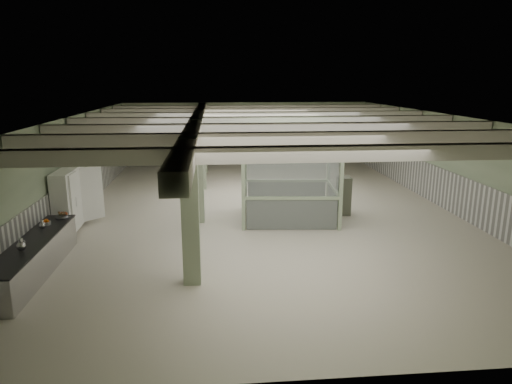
{
  "coord_description": "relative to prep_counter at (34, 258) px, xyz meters",
  "views": [
    {
      "loc": [
        -1.89,
        -16.54,
        4.89
      ],
      "look_at": [
        -0.56,
        -2.1,
        1.3
      ],
      "focal_mm": 32.0,
      "sensor_mm": 36.0,
      "label": 1
    }
  ],
  "objects": [
    {
      "name": "column_a",
      "position": [
        4.04,
        -0.82,
        1.34
      ],
      "size": [
        0.42,
        0.42,
        3.6
      ],
      "primitive_type": "cube",
      "color": "#99A888",
      "rests_on": "floor"
    },
    {
      "name": "wall_back",
      "position": [
        6.54,
        15.18,
        1.34
      ],
      "size": [
        14.0,
        0.02,
        3.6
      ],
      "primitive_type": "cube",
      "color": "#AFC19B",
      "rests_on": "floor"
    },
    {
      "name": "beam_c",
      "position": [
        6.54,
        2.68,
        2.96
      ],
      "size": [
        13.9,
        0.35,
        0.32
      ],
      "primitive_type": "cube",
      "color": "beige",
      "rests_on": "ceiling"
    },
    {
      "name": "pitcher_near",
      "position": [
        -0.09,
        1.0,
        0.56
      ],
      "size": [
        0.18,
        0.2,
        0.24
      ],
      "primitive_type": null,
      "rotation": [
        0.0,
        0.0,
        -0.08
      ],
      "color": "#B3B2B7",
      "rests_on": "prep_counter"
    },
    {
      "name": "walkin_cooler",
      "position": [
        -0.08,
        3.59,
        0.52
      ],
      "size": [
        1.0,
        2.13,
        1.95
      ],
      "color": "white",
      "rests_on": "floor"
    },
    {
      "name": "pitcher_far",
      "position": [
        0.0,
        -0.65,
        0.59
      ],
      "size": [
        0.25,
        0.27,
        0.31
      ],
      "primitive_type": null,
      "rotation": [
        0.0,
        0.0,
        0.16
      ],
      "color": "#B3B2B7",
      "rests_on": "prep_counter"
    },
    {
      "name": "guard_booth",
      "position": [
        7.28,
        4.26,
        1.4
      ],
      "size": [
        3.7,
        3.22,
        2.78
      ],
      "rotation": [
        0.0,
        0.0,
        -0.09
      ],
      "color": "#A8BE98",
      "rests_on": "floor"
    },
    {
      "name": "pendant_back",
      "position": [
        7.04,
        10.68,
        2.59
      ],
      "size": [
        0.44,
        0.44,
        0.22
      ],
      "primitive_type": "cone",
      "rotation": [
        3.14,
        0.0,
        0.0
      ],
      "color": "#2E3E30",
      "rests_on": "ceiling"
    },
    {
      "name": "pendant_front",
      "position": [
        7.04,
        0.18,
        2.59
      ],
      "size": [
        0.44,
        0.44,
        0.22
      ],
      "primitive_type": "cone",
      "rotation": [
        3.14,
        0.0,
        0.0
      ],
      "color": "#2E3E30",
      "rests_on": "ceiling"
    },
    {
      "name": "wall_front",
      "position": [
        6.54,
        -4.82,
        1.34
      ],
      "size": [
        14.0,
        0.02,
        3.6
      ],
      "primitive_type": "cube",
      "color": "#AFC19B",
      "rests_on": "floor"
    },
    {
      "name": "beam_g",
      "position": [
        6.54,
        12.68,
        2.96
      ],
      "size": [
        13.9,
        0.35,
        0.32
      ],
      "primitive_type": "cube",
      "color": "beige",
      "rests_on": "ceiling"
    },
    {
      "name": "column_c",
      "position": [
        4.04,
        9.18,
        1.34
      ],
      "size": [
        0.42,
        0.42,
        3.6
      ],
      "primitive_type": "cube",
      "color": "#99A888",
      "rests_on": "floor"
    },
    {
      "name": "beam_e",
      "position": [
        6.54,
        7.68,
        2.96
      ],
      "size": [
        13.9,
        0.35,
        0.32
      ],
      "primitive_type": "cube",
      "color": "beige",
      "rests_on": "ceiling"
    },
    {
      "name": "wall_left",
      "position": [
        -0.46,
        5.18,
        1.34
      ],
      "size": [
        0.02,
        20.0,
        3.6
      ],
      "primitive_type": "cube",
      "color": "#AFC19B",
      "rests_on": "floor"
    },
    {
      "name": "wainscot_back",
      "position": [
        6.54,
        15.15,
        0.29
      ],
      "size": [
        13.9,
        0.05,
        1.5
      ],
      "primitive_type": "cube",
      "color": "white",
      "rests_on": "floor"
    },
    {
      "name": "column_b",
      "position": [
        4.04,
        4.18,
        1.34
      ],
      "size": [
        0.42,
        0.42,
        3.6
      ],
      "primitive_type": "cube",
      "color": "#99A888",
      "rests_on": "floor"
    },
    {
      "name": "column_d",
      "position": [
        4.04,
        13.18,
        1.34
      ],
      "size": [
        0.42,
        0.42,
        3.6
      ],
      "primitive_type": "cube",
      "color": "#99A888",
      "rests_on": "floor"
    },
    {
      "name": "wainscot_left",
      "position": [
        -0.43,
        5.18,
        0.29
      ],
      "size": [
        0.05,
        19.9,
        1.5
      ],
      "primitive_type": "cube",
      "color": "white",
      "rests_on": "floor"
    },
    {
      "name": "filing_cabinet",
      "position": [
        9.38,
        4.65,
        0.24
      ],
      "size": [
        0.49,
        0.67,
        1.41
      ],
      "primitive_type": "cube",
      "rotation": [
        0.0,
        0.0,
        -0.05
      ],
      "color": "#606453",
      "rests_on": "floor"
    },
    {
      "name": "floor",
      "position": [
        6.54,
        5.18,
        -0.46
      ],
      "size": [
        20.0,
        20.0,
        0.0
      ],
      "primitive_type": "plane",
      "color": "silver",
      "rests_on": "ground"
    },
    {
      "name": "orange_bowl",
      "position": [
        -0.12,
        1.37,
        0.49
      ],
      "size": [
        0.28,
        0.28,
        0.09
      ],
      "primitive_type": "cylinder",
      "rotation": [
        0.0,
        0.0,
        0.11
      ],
      "color": "#B2B2B7",
      "rests_on": "prep_counter"
    },
    {
      "name": "beam_b",
      "position": [
        6.54,
        0.18,
        2.96
      ],
      "size": [
        13.9,
        0.35,
        0.32
      ],
      "primitive_type": "cube",
      "color": "beige",
      "rests_on": "ceiling"
    },
    {
      "name": "beam_f",
      "position": [
        6.54,
        10.18,
        2.96
      ],
      "size": [
        13.9,
        0.35,
        0.32
      ],
      "primitive_type": "cube",
      "color": "beige",
      "rests_on": "ceiling"
    },
    {
      "name": "veg_colander",
      "position": [
        0.13,
        1.98,
        0.53
      ],
      "size": [
        0.5,
        0.5,
        0.18
      ],
      "primitive_type": null,
      "rotation": [
        0.0,
        0.0,
        -0.36
      ],
      "color": "#414146",
      "rests_on": "prep_counter"
    },
    {
      "name": "prep_counter",
      "position": [
        0.0,
        0.0,
        0.0
      ],
      "size": [
        0.81,
        4.64,
        0.91
      ],
      "color": "#B3B2B7",
      "rests_on": "floor"
    },
    {
      "name": "pendant_mid",
      "position": [
        7.04,
        5.68,
        2.59
      ],
      "size": [
        0.44,
        0.44,
        0.22
      ],
      "primitive_type": "cone",
      "rotation": [
        3.14,
        0.0,
        0.0
      ],
      "color": "#2E3E30",
      "rests_on": "ceiling"
    },
    {
      "name": "beam_d",
      "position": [
        6.54,
        5.18,
        2.96
      ],
      "size": [
        13.9,
        0.35,
        0.32
      ],
      "primitive_type": "cube",
      "color": "beige",
      "rests_on": "ceiling"
    },
    {
      "name": "wall_right",
      "position": [
        13.54,
        5.18,
        1.34
      ],
      "size": [
        0.02,
        20.0,
        3.6
      ],
      "primitive_type": "cube",
      "color": "#AFC19B",
      "rests_on": "floor"
    },
    {
      "name": "wainscot_right",
      "position": [
        13.52,
        5.18,
        0.29
      ],
      "size": [
        0.05,
        19.9,
        1.5
      ],
      "primitive_type": "cube",
      "color": "white",
      "rests_on": "floor"
    },
    {
      "name": "ceiling",
      "position": [
        6.54,
        5.18,
        3.14
      ],
      "size": [
        14.0,
        20.0,
        0.02
      ],
      "primitive_type": "cube",
      "color": "white",
      "rests_on": "wall_back"
    },
    {
      "name": "beam_a",
      "position": [
        6.54,
        -2.32,
        2.96
      ],
      "size": [
        13.9,
        0.35,
        0.32
      ],
      "primitive_type": "cube",
      "color": "beige",
      "rests_on": "ceiling"
    },
    {
      "name": "girder",
      "position": [
        4.04,
        5.18,
        2.92
      ],
      "size": [
        0.45,
        19.9,
        0.4
      ],
      "primitive_type": "cube",
      "color": "beige",
      "rests_on": "ceiling"
    }
  ]
}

